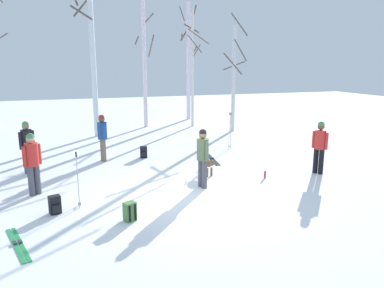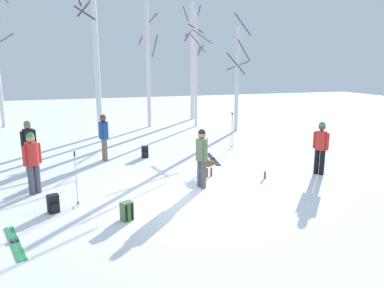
{
  "view_description": "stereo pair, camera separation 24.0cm",
  "coord_description": "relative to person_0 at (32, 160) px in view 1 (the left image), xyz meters",
  "views": [
    {
      "loc": [
        -2.87,
        -8.69,
        3.51
      ],
      "look_at": [
        0.75,
        1.99,
        1.0
      ],
      "focal_mm": 33.86,
      "sensor_mm": 36.0,
      "label": 1
    },
    {
      "loc": [
        -2.64,
        -8.77,
        3.51
      ],
      "look_at": [
        0.75,
        1.99,
        1.0
      ],
      "focal_mm": 33.86,
      "sensor_mm": 36.0,
      "label": 2
    }
  ],
  "objects": [
    {
      "name": "ski_poles_0",
      "position": [
        7.37,
        3.39,
        -0.17
      ],
      "size": [
        0.07,
        0.22,
        1.52
      ],
      "color": "#B2B2BC",
      "rests_on": "ground_plane"
    },
    {
      "name": "backpack_1",
      "position": [
        3.6,
        3.0,
        -0.77
      ],
      "size": [
        0.29,
        0.31,
        0.44
      ],
      "color": "black",
      "rests_on": "ground_plane"
    },
    {
      "name": "ski_poles_1",
      "position": [
        1.12,
        -1.28,
        -0.23
      ],
      "size": [
        0.07,
        0.21,
        1.4
      ],
      "color": "#B2B2BC",
      "rests_on": "ground_plane"
    },
    {
      "name": "ground_plane",
      "position": [
        3.93,
        -1.57,
        -0.98
      ],
      "size": [
        60.0,
        60.0,
        0.0
      ],
      "primitive_type": "plane",
      "color": "white"
    },
    {
      "name": "birch_tree_2",
      "position": [
        2.22,
        7.9,
        2.78
      ],
      "size": [
        1.05,
        1.68,
        7.18
      ],
      "color": "silver",
      "rests_on": "ground_plane"
    },
    {
      "name": "ski_pair_lying_0",
      "position": [
        5.98,
        1.97,
        -0.97
      ],
      "size": [
        0.41,
        1.88,
        0.05
      ],
      "color": "black",
      "rests_on": "ground_plane"
    },
    {
      "name": "birch_tree_4",
      "position": [
        7.66,
        9.17,
        2.36
      ],
      "size": [
        1.42,
        1.42,
        6.6
      ],
      "color": "silver",
      "rests_on": "ground_plane"
    },
    {
      "name": "birch_tree_6",
      "position": [
        9.21,
        7.04,
        1.88
      ],
      "size": [
        1.49,
        1.5,
        5.92
      ],
      "color": "silver",
      "rests_on": "ground_plane"
    },
    {
      "name": "person_1",
      "position": [
        4.55,
        -0.9,
        0.0
      ],
      "size": [
        0.34,
        0.51,
        1.72
      ],
      "color": "#4C4C56",
      "rests_on": "ground_plane"
    },
    {
      "name": "birch_tree_3",
      "position": [
        5.1,
        9.84,
        2.52
      ],
      "size": [
        1.09,
        0.94,
        6.83
      ],
      "color": "silver",
      "rests_on": "ground_plane"
    },
    {
      "name": "person_4",
      "position": [
        -0.34,
        2.24,
        0.0
      ],
      "size": [
        0.45,
        0.34,
        1.72
      ],
      "color": "#4C4C56",
      "rests_on": "ground_plane"
    },
    {
      "name": "backpack_0",
      "position": [
        2.18,
        -2.51,
        -0.77
      ],
      "size": [
        0.32,
        0.34,
        0.44
      ],
      "color": "#4C7F3F",
      "rests_on": "ground_plane"
    },
    {
      "name": "person_0",
      "position": [
        0.0,
        0.0,
        0.0
      ],
      "size": [
        0.45,
        0.34,
        1.72
      ],
      "color": "#4C4C56",
      "rests_on": "ground_plane"
    },
    {
      "name": "person_3",
      "position": [
        8.6,
        -0.82,
        0.0
      ],
      "size": [
        0.34,
        0.46,
        1.72
      ],
      "color": "black",
      "rests_on": "ground_plane"
    },
    {
      "name": "water_bottle_0",
      "position": [
        6.7,
        -0.73,
        -0.87
      ],
      "size": [
        0.07,
        0.07,
        0.23
      ],
      "color": "red",
      "rests_on": "ground_plane"
    },
    {
      "name": "person_2",
      "position": [
        2.11,
        3.02,
        0.0
      ],
      "size": [
        0.34,
        0.52,
        1.72
      ],
      "color": "#72604C",
      "rests_on": "ground_plane"
    },
    {
      "name": "birch_tree_5",
      "position": [
        8.31,
        11.85,
        2.77
      ],
      "size": [
        1.1,
        1.11,
        7.22
      ],
      "color": "silver",
      "rests_on": "ground_plane"
    },
    {
      "name": "ski_pair_lying_1",
      "position": [
        -0.11,
        -2.94,
        -0.97
      ],
      "size": [
        0.65,
        1.66,
        0.05
      ],
      "color": "green",
      "rests_on": "ground_plane"
    },
    {
      "name": "dog",
      "position": [
        5.08,
        0.14,
        -0.59
      ],
      "size": [
        0.33,
        0.89,
        0.57
      ],
      "color": "brown",
      "rests_on": "ground_plane"
    },
    {
      "name": "backpack_2",
      "position": [
        0.55,
        -1.54,
        -0.77
      ],
      "size": [
        0.31,
        0.33,
        0.44
      ],
      "color": "black",
      "rests_on": "ground_plane"
    }
  ]
}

